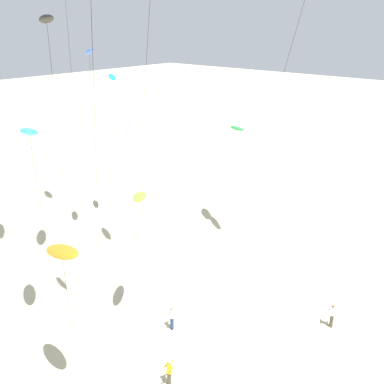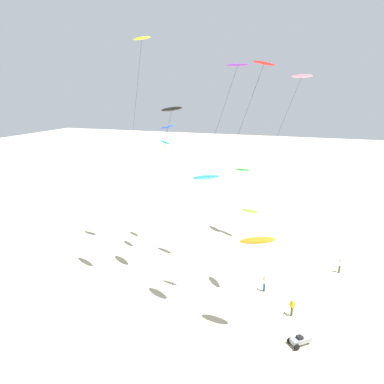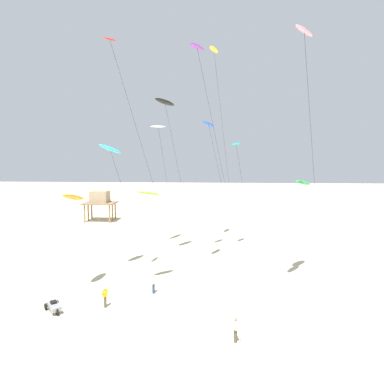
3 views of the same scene
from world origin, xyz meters
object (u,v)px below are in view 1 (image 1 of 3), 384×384
kite_lime (140,197)px  kite_flyer_middle (332,315)px  kite_orange (62,252)px  kite_flyer_nearest (172,317)px  kite_black (46,21)px  kite_cyan (29,133)px  kite_flyer_furthest (169,372)px  kite_teal (112,79)px  kite_blue (90,54)px  kite_green (237,129)px

kite_lime → kite_flyer_middle: bearing=-51.3°
kite_orange → kite_flyer_nearest: size_ratio=5.42×
kite_orange → kite_black: bearing=55.9°
kite_lime → kite_flyer_middle: kite_lime is taller
kite_flyer_middle → kite_black: bearing=111.9°
kite_lime → kite_black: kite_black is taller
kite_lime → kite_cyan: kite_cyan is taller
kite_black → kite_cyan: bearing=-134.0°
kite_lime → kite_flyer_furthest: kite_lime is taller
kite_cyan → kite_orange: bearing=-111.0°
kite_lime → kite_teal: 15.82m
kite_flyer_nearest → kite_flyer_furthest: (-3.34, -2.96, 0.00)m
kite_blue → kite_black: 6.00m
kite_green → kite_flyer_furthest: kite_green is taller
kite_orange → kite_flyer_furthest: bearing=-39.9°
kite_black → kite_flyer_furthest: (-3.10, -12.75, -16.99)m
kite_black → kite_orange: 15.15m
kite_blue → kite_green: kite_blue is taller
kite_blue → kite_flyer_furthest: (-7.98, -15.35, -14.65)m
kite_orange → kite_teal: bearing=43.5°
kite_flyer_middle → kite_teal: bearing=86.4°
kite_cyan → kite_orange: (-1.85, -4.84, -4.23)m
kite_cyan → kite_flyer_middle: kite_cyan is taller
kite_blue → kite_flyer_nearest: size_ratio=9.68×
kite_black → kite_flyer_furthest: 21.46m
kite_teal → kite_flyer_middle: kite_teal is taller
kite_teal → kite_flyer_middle: bearing=-93.6°
kite_blue → kite_black: bearing=-152.0°
kite_blue → kite_teal: bearing=27.3°
kite_green → kite_flyer_middle: 17.02m
kite_lime → kite_green: (14.60, 3.71, 0.75)m
kite_blue → kite_lime: size_ratio=1.80×
kite_lime → kite_teal: kite_teal is taller
kite_lime → kite_orange: bearing=-164.5°
kite_black → kite_teal: kite_black is taller
kite_flyer_nearest → kite_lime: bearing=110.2°
kite_black → kite_flyer_nearest: size_ratio=11.01×
kite_flyer_nearest → kite_teal: bearing=60.5°
kite_blue → kite_flyer_middle: size_ratio=9.68×
kite_orange → kite_flyer_furthest: (3.53, -2.95, -7.52)m
kite_cyan → kite_lime: bearing=-35.3°
kite_green → kite_black: bearing=163.0°
kite_black → kite_blue: bearing=28.0°
kite_blue → kite_flyer_furthest: size_ratio=9.68×
kite_black → kite_green: size_ratio=1.87×
kite_flyer_nearest → kite_flyer_middle: 9.95m
kite_flyer_nearest → kite_blue: bearing=69.5°
kite_orange → kite_teal: kite_teal is taller
kite_blue → kite_flyer_nearest: 19.74m
kite_blue → kite_flyer_middle: bearing=-84.1°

